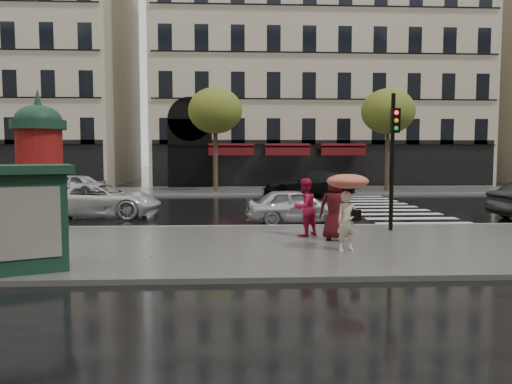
{
  "coord_description": "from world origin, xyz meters",
  "views": [
    {
      "loc": [
        -1.07,
        -13.61,
        2.57
      ],
      "look_at": [
        -0.29,
        1.5,
        1.37
      ],
      "focal_mm": 35.0,
      "sensor_mm": 36.0,
      "label": 1
    }
  ],
  "objects": [
    {
      "name": "morris_column",
      "position": [
        -6.96,
        2.15,
        2.23
      ],
      "size": [
        1.64,
        1.64,
        4.42
      ],
      "color": "#143423",
      "rests_on": "near_sidewalk"
    },
    {
      "name": "far_kerb",
      "position": [
        0.0,
        16.0,
        0.07
      ],
      "size": [
        90.0,
        0.25,
        0.14
      ],
      "primitive_type": "cube",
      "color": "slate",
      "rests_on": "ground"
    },
    {
      "name": "near_kerb",
      "position": [
        0.0,
        3.0,
        0.07
      ],
      "size": [
        90.0,
        0.25,
        0.14
      ],
      "primitive_type": "cube",
      "color": "slate",
      "rests_on": "ground"
    },
    {
      "name": "woman_umbrella",
      "position": [
        1.84,
        -1.42,
        1.43
      ],
      "size": [
        1.04,
        1.04,
        1.99
      ],
      "color": "beige",
      "rests_on": "near_sidewalk"
    },
    {
      "name": "woman_red",
      "position": [
        1.11,
        0.84,
        0.97
      ],
      "size": [
        1.05,
        1.02,
        1.7
      ],
      "primitive_type": "imported",
      "rotation": [
        0.0,
        0.0,
        3.82
      ],
      "color": "#BC173E",
      "rests_on": "near_sidewalk"
    },
    {
      "name": "far_sidewalk",
      "position": [
        0.0,
        19.0,
        0.06
      ],
      "size": [
        90.0,
        6.0,
        0.12
      ],
      "primitive_type": "cube",
      "color": "#474744",
      "rests_on": "ground"
    },
    {
      "name": "ground",
      "position": [
        0.0,
        0.0,
        0.0
      ],
      "size": [
        160.0,
        160.0,
        0.0
      ],
      "primitive_type": "plane",
      "color": "black",
      "rests_on": "ground"
    },
    {
      "name": "near_sidewalk",
      "position": [
        0.0,
        -0.5,
        0.06
      ],
      "size": [
        90.0,
        7.0,
        0.12
      ],
      "primitive_type": "cube",
      "color": "#474744",
      "rests_on": "ground"
    },
    {
      "name": "traffic_light",
      "position": [
        4.0,
        1.72,
        2.72
      ],
      "size": [
        0.27,
        0.4,
        4.29
      ],
      "color": "black",
      "rests_on": "near_sidewalk"
    },
    {
      "name": "zebra_crossing",
      "position": [
        6.0,
        9.6,
        0.01
      ],
      "size": [
        3.6,
        11.75,
        0.01
      ],
      "primitive_type": "cube",
      "color": "silver",
      "rests_on": "ground"
    },
    {
      "name": "newsstand",
      "position": [
        -5.35,
        -3.0,
        1.25
      ],
      "size": [
        2.28,
        2.14,
        2.2
      ],
      "color": "#143423",
      "rests_on": "near_sidewalk"
    },
    {
      "name": "tree_far_left",
      "position": [
        -2.0,
        18.0,
        5.17
      ],
      "size": [
        3.4,
        3.4,
        6.64
      ],
      "color": "#38281C",
      "rests_on": "ground"
    },
    {
      "name": "car_far_silver",
      "position": [
        -10.19,
        14.73,
        0.71
      ],
      "size": [
        4.33,
        2.17,
        1.42
      ],
      "primitive_type": "imported",
      "rotation": [
        0.0,
        0.0,
        -1.69
      ],
      "color": "silver",
      "rests_on": "ground"
    },
    {
      "name": "car_white",
      "position": [
        -6.33,
        6.46,
        0.69
      ],
      "size": [
        5.07,
        2.54,
        1.38
      ],
      "primitive_type": "imported",
      "rotation": [
        0.0,
        0.0,
        1.52
      ],
      "color": "silver",
      "rests_on": "ground"
    },
    {
      "name": "bldg_far_corner",
      "position": [
        6.0,
        30.0,
        11.31
      ],
      "size": [
        26.0,
        14.0,
        22.9
      ],
      "color": "#B7A88C",
      "rests_on": "ground"
    },
    {
      "name": "tree_far_right",
      "position": [
        9.0,
        18.0,
        5.17
      ],
      "size": [
        3.4,
        3.4,
        6.64
      ],
      "color": "#38281C",
      "rests_on": "ground"
    },
    {
      "name": "car_black",
      "position": [
        3.45,
        14.92,
        0.77
      ],
      "size": [
        5.29,
        2.17,
        1.53
      ],
      "primitive_type": "imported",
      "rotation": [
        0.0,
        0.0,
        -1.57
      ],
      "color": "black",
      "rests_on": "ground"
    },
    {
      "name": "man_burgundy",
      "position": [
        1.86,
        0.12,
        1.03
      ],
      "size": [
        0.99,
        0.75,
        1.82
      ],
      "primitive_type": "imported",
      "rotation": [
        0.0,
        0.0,
        2.93
      ],
      "color": "#440D11",
      "rests_on": "near_sidewalk"
    },
    {
      "name": "car_silver",
      "position": [
        1.35,
        4.2,
        0.64
      ],
      "size": [
        3.85,
        1.7,
        1.29
      ],
      "primitive_type": "imported",
      "rotation": [
        0.0,
        0.0,
        1.62
      ],
      "color": "silver",
      "rests_on": "ground"
    }
  ]
}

